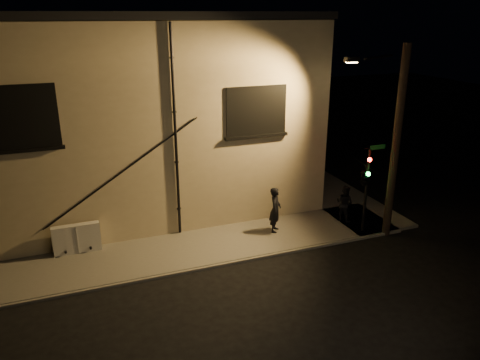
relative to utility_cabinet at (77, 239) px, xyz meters
name	(u,v)px	position (x,y,z in m)	size (l,w,h in m)	color
ground	(246,260)	(5.84, -2.70, -0.69)	(90.00, 90.00, 0.00)	black
sidewalk	(236,211)	(7.06, 1.69, -0.63)	(21.00, 16.00, 0.12)	#5E5B55
building	(122,107)	(2.84, 6.29, 3.71)	(16.20, 12.23, 8.80)	tan
utility_cabinet	(77,239)	(0.00, 0.00, 0.00)	(1.74, 0.29, 1.14)	beige
pedestrian_a	(275,210)	(7.80, -0.99, 0.39)	(0.70, 0.46, 1.92)	black
pedestrian_b	(345,203)	(11.07, -1.11, 0.24)	(0.79, 0.62, 1.63)	black
traffic_signal	(365,176)	(11.05, -2.39, 1.92)	(1.30, 2.18, 3.69)	black
streetlamp_pole	(394,140)	(12.05, -2.65, 3.37)	(2.05, 1.40, 7.73)	black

